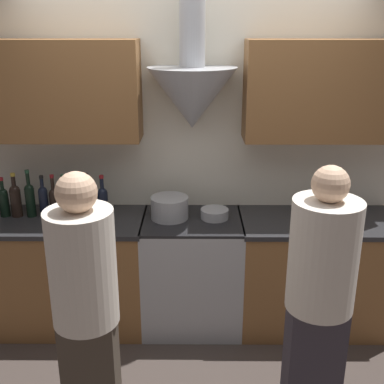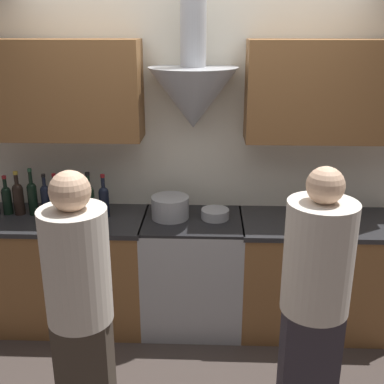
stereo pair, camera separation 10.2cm
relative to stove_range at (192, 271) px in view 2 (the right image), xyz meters
The scene contains 19 objects.
ground_plane 0.55m from the stove_range, 90.00° to the right, with size 12.00×12.00×0.00m, color #423833.
wall_back 1.07m from the stove_range, 92.36° to the left, with size 8.40×0.63×2.60m.
counter_left 0.97m from the stove_range, behind, with size 1.23×0.62×0.88m.
counter_right 0.94m from the stove_range, ahead, with size 1.17×0.62×0.88m.
stove_range is the anchor object (origin of this frame).
wine_bottle_1 1.51m from the stove_range, behind, with size 0.07×0.07×0.30m.
wine_bottle_2 1.44m from the stove_range, behind, with size 0.08×0.08×0.34m.
wine_bottle_3 1.34m from the stove_range, behind, with size 0.07×0.07×0.36m.
wine_bottle_4 1.24m from the stove_range, behind, with size 0.07×0.07×0.32m.
wine_bottle_5 1.17m from the stove_range, behind, with size 0.07×0.07×0.33m.
wine_bottle_6 1.11m from the stove_range, behind, with size 0.07×0.07×0.33m.
wine_bottle_7 1.02m from the stove_range, behind, with size 0.07×0.07×0.31m.
wine_bottle_8 0.96m from the stove_range, behind, with size 0.08×0.08×0.34m.
wine_bottle_9 0.87m from the stove_range, behind, with size 0.08×0.08×0.33m.
stock_pot 0.55m from the stove_range, behind, with size 0.28×0.28×0.16m.
mixing_bowl 0.50m from the stove_range, ahead, with size 0.21×0.21×0.07m.
orange_fruit 0.92m from the stove_range, ahead, with size 0.07×0.07×0.07m.
person_foreground_left 1.36m from the stove_range, 114.48° to the right, with size 0.34×0.34×1.61m.
person_foreground_right 1.33m from the stove_range, 56.76° to the right, with size 0.36×0.36×1.60m.
Camera 2 is at (0.12, -2.97, 2.25)m, focal length 45.00 mm.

